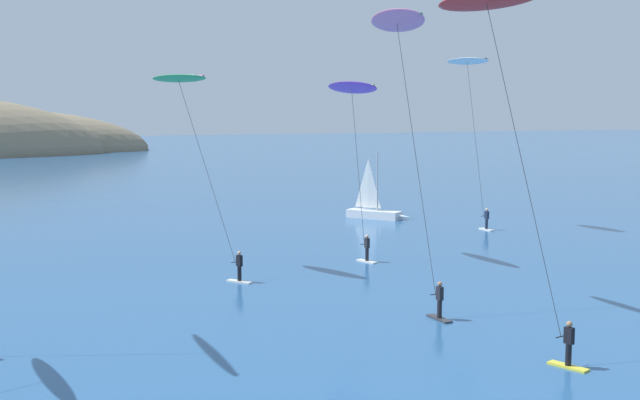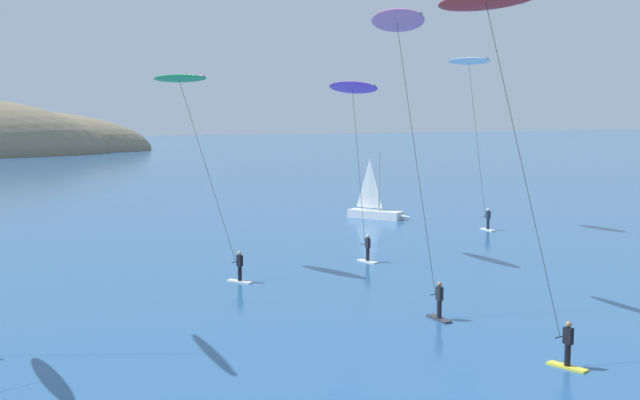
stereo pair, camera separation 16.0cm
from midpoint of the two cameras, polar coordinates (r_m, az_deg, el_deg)
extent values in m
cube|color=white|center=(69.23, 4.03, -1.03)|extent=(3.79, 4.79, 0.70)
cone|color=white|center=(68.14, 5.81, -1.16)|extent=(1.73, 2.17, 0.67)
cylinder|color=#B2B2B7|center=(68.79, 4.27, 1.31)|extent=(0.12, 0.12, 5.00)
pyramid|color=white|center=(69.23, 3.61, 1.20)|extent=(1.05, 1.55, 4.25)
cylinder|color=#A5A5AD|center=(69.44, 3.60, -0.50)|extent=(1.05, 1.55, 0.08)
cube|color=silver|center=(43.61, -5.61, -5.79)|extent=(1.16, 1.47, 0.08)
cylinder|color=black|center=(43.52, -5.62, -5.22)|extent=(0.22, 0.22, 0.80)
cube|color=black|center=(43.39, -5.63, -4.31)|extent=(0.30, 0.39, 0.60)
sphere|color=tan|center=(43.32, -5.63, -3.77)|extent=(0.22, 0.22, 0.22)
cylinder|color=black|center=(43.69, -5.91, -4.40)|extent=(0.53, 0.21, 0.04)
ellipsoid|color=green|center=(47.17, -9.90, 8.52)|extent=(2.81, 5.29, 0.55)
cylinder|color=#D660B7|center=(47.17, -9.90, 8.58)|extent=(1.71, 4.70, 0.16)
cylinder|color=#333338|center=(45.12, -7.97, 2.24)|extent=(1.67, 4.91, 9.90)
cube|color=silver|center=(63.65, 11.92, -2.07)|extent=(0.43, 1.51, 0.08)
cylinder|color=#192338|center=(63.59, 11.92, -1.68)|extent=(0.22, 0.22, 0.80)
cube|color=#192338|center=(63.50, 11.94, -1.05)|extent=(0.23, 0.36, 0.60)
sphere|color=beige|center=(63.45, 11.95, -0.68)|extent=(0.22, 0.22, 0.22)
cylinder|color=black|center=(63.77, 11.73, -1.13)|extent=(0.55, 0.09, 0.04)
ellipsoid|color=white|center=(65.10, 10.60, 9.69)|extent=(2.01, 4.83, 0.62)
cylinder|color=black|center=(65.11, 10.60, 9.73)|extent=(0.58, 4.46, 0.16)
cylinder|color=#333338|center=(64.15, 11.16, 4.29)|extent=(0.24, 2.31, 11.97)
cube|color=#2D2D33|center=(36.19, 8.59, -8.35)|extent=(0.40, 1.50, 0.08)
cylinder|color=black|center=(36.08, 8.60, -7.67)|extent=(0.22, 0.22, 0.80)
cube|color=black|center=(35.92, 8.62, -6.58)|extent=(0.21, 0.35, 0.60)
sphere|color=#9E7051|center=(35.83, 8.63, -5.93)|extent=(0.22, 0.22, 0.22)
cylinder|color=black|center=(36.23, 8.32, -6.66)|extent=(0.55, 0.06, 0.04)
ellipsoid|color=pink|center=(38.87, 5.60, 12.59)|extent=(1.45, 4.79, 1.08)
cylinder|color=#14895B|center=(38.87, 5.60, 12.66)|extent=(0.28, 4.52, 0.16)
cylinder|color=#333338|center=(37.02, 6.93, 3.23)|extent=(0.13, 3.84, 12.27)
cube|color=yellow|center=(30.67, 17.31, -11.26)|extent=(0.83, 1.55, 0.08)
cylinder|color=black|center=(30.54, 17.34, -10.47)|extent=(0.22, 0.22, 0.80)
cube|color=black|center=(30.35, 17.38, -9.20)|extent=(0.26, 0.37, 0.60)
sphere|color=#9E7051|center=(30.25, 17.41, -8.43)|extent=(0.22, 0.22, 0.22)
cylinder|color=black|center=(30.59, 16.85, -9.30)|extent=(0.55, 0.14, 0.04)
ellipsoid|color=red|center=(32.40, 11.86, 13.74)|extent=(2.01, 5.36, 0.76)
cylinder|color=#333338|center=(30.84, 14.30, 2.47)|extent=(0.73, 3.96, 12.26)
cube|color=silver|center=(49.23, 3.50, -4.38)|extent=(0.77, 1.55, 0.08)
cylinder|color=black|center=(49.15, 3.50, -3.87)|extent=(0.22, 0.22, 0.80)
cube|color=black|center=(49.03, 3.51, -3.07)|extent=(0.21, 0.34, 0.60)
sphere|color=beige|center=(48.96, 3.51, -2.58)|extent=(0.22, 0.22, 0.22)
cylinder|color=black|center=(49.35, 3.31, -3.15)|extent=(0.55, 0.05, 0.04)
ellipsoid|color=purple|center=(50.21, 2.41, 8.00)|extent=(1.61, 5.83, 0.88)
cylinder|color=#7ACC42|center=(50.21, 2.41, 8.05)|extent=(0.27, 5.51, 0.16)
cylinder|color=#333338|center=(49.55, 2.86, 2.41)|extent=(0.06, 1.74, 9.49)
camera|label=1|loc=(0.08, -89.88, 0.01)|focal=45.00mm
camera|label=2|loc=(0.08, 90.12, -0.01)|focal=45.00mm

